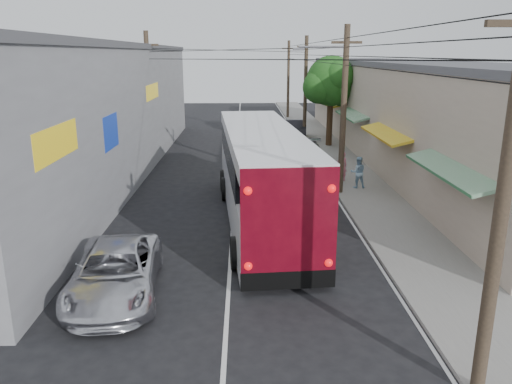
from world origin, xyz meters
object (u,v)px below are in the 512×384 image
parked_car_mid (308,151)px  parked_car_far (296,130)px  coach_bus (262,174)px  jeepney (115,272)px  parked_suv (306,162)px  pedestrian_near (342,166)px  pedestrian_far (358,172)px

parked_car_mid → parked_car_far: (0.00, 8.16, 0.11)m
coach_bus → parked_car_mid: coach_bus is taller
jeepney → parked_car_mid: bearing=61.0°
jeepney → parked_suv: (7.13, 13.97, 0.18)m
parked_suv → pedestrian_near: size_ratio=3.89×
coach_bus → parked_car_far: 20.09m
jeepney → parked_suv: parked_suv is taller
parked_suv → pedestrian_near: parked_suv is taller
parked_car_mid → parked_car_far: bearing=95.1°
jeepney → pedestrian_near: bearing=49.3°
jeepney → pedestrian_far: size_ratio=3.22×
parked_suv → parked_car_mid: size_ratio=1.54×
parked_car_mid → pedestrian_far: 7.06m
parked_suv → pedestrian_near: (1.77, -1.29, 0.02)m
coach_bus → parked_car_mid: size_ratio=3.36×
parked_suv → parked_car_mid: bearing=84.6°
parked_car_far → pedestrian_far: bearing=-77.0°
parked_car_far → pedestrian_near: 13.65m
parked_suv → parked_car_mid: parked_suv is taller
pedestrian_near → pedestrian_far: size_ratio=0.99×
parked_car_mid → pedestrian_far: (1.65, -6.86, 0.24)m
parked_suv → pedestrian_far: bearing=-45.7°
coach_bus → jeepney: size_ratio=2.62×
pedestrian_near → pedestrian_far: 1.51m
coach_bus → parked_car_far: size_ratio=2.79×
pedestrian_far → coach_bus: bearing=44.0°
coach_bus → parked_car_mid: 12.17m
coach_bus → jeepney: coach_bus is taller
jeepney → parked_car_mid: jeepney is taller
pedestrian_far → pedestrian_near: bearing=-67.8°
parked_suv → pedestrian_near: bearing=-32.5°
pedestrian_near → parked_car_far: bearing=-96.1°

